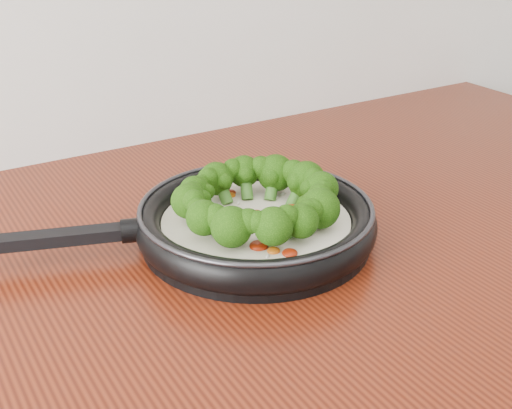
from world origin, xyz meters
TOP-DOWN VIEW (x-y plane):
  - skillet at (0.00, 1.09)m, footprint 0.49×0.37m

SIDE VIEW (x-z plane):
  - skillet at x=0.00m, z-range 0.89..0.98m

